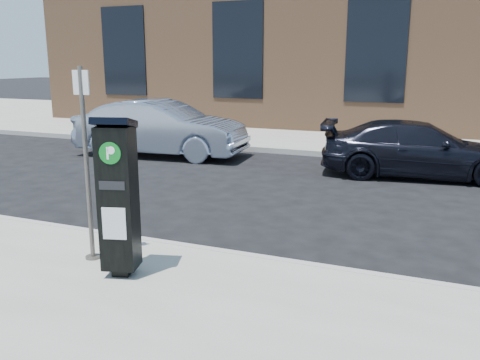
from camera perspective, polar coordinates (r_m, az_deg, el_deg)
The scene contains 9 objects.
ground at distance 6.87m, azimuth -0.34°, elevation -9.26°, with size 120.00×120.00×0.00m, color black.
sidewalk_far at distance 20.16m, azimuth 15.31°, elevation 5.50°, with size 60.00×12.00×0.15m, color gray.
curb_near at distance 6.82m, azimuth -0.41°, elevation -8.74°, with size 60.00×0.12×0.16m, color #9E9B93.
curb_far at distance 14.31m, azimuth 12.19°, elevation 2.67°, with size 60.00×0.12×0.16m, color #9E9B93.
building at distance 23.02m, azimuth 16.97°, elevation 16.48°, with size 28.00×10.05×8.25m.
parking_kiosk at distance 5.99m, azimuth -13.53°, elevation -1.73°, with size 0.52×0.49×1.89m.
sign_pole at distance 6.55m, azimuth -16.82°, elevation 1.43°, with size 0.21×0.19×2.42m.
car_silver at distance 14.45m, azimuth -8.87°, elevation 5.76°, with size 1.66×4.77×1.57m, color gray.
car_dark at distance 12.42m, azimuth 19.38°, elevation 3.28°, with size 1.79×4.41×1.28m, color black.
Camera 1 is at (2.46, -5.85, 2.63)m, focal length 38.00 mm.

